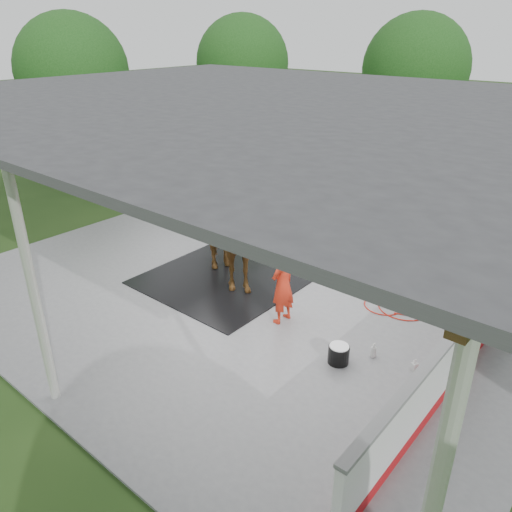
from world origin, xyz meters
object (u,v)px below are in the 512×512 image
Objects in this scene: wash_bucket at (339,354)px; handler at (283,285)px; horse at (220,236)px; dasher_board at (466,343)px.

handler is at bearing 163.97° from wash_bucket.
horse reaches higher than handler.
handler is at bearing -78.08° from horse.
horse is (-5.29, -0.24, 0.56)m from dasher_board.
horse is at bearing -177.44° from dasher_board.
horse is 1.61× the size of handler.
handler is 4.36× the size of wash_bucket.
dasher_board reaches higher than wash_bucket.
wash_bucket is at bearing -79.70° from horse.
dasher_board is 22.03× the size of wash_bucket.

